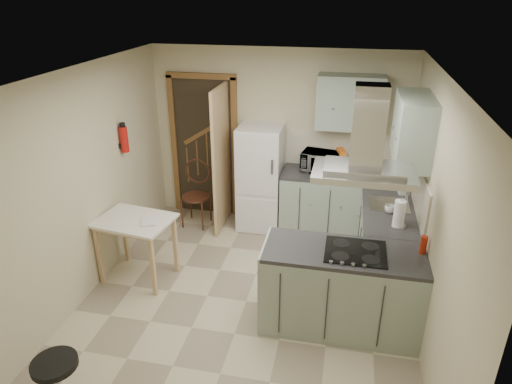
% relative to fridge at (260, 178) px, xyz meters
% --- Properties ---
extents(floor, '(4.20, 4.20, 0.00)m').
position_rel_fridge_xyz_m(floor, '(0.20, -1.80, -0.75)').
color(floor, '#C2B697').
rests_on(floor, ground).
extents(ceiling, '(4.20, 4.20, 0.00)m').
position_rel_fridge_xyz_m(ceiling, '(0.20, -1.80, 1.75)').
color(ceiling, silver).
rests_on(ceiling, back_wall).
extents(back_wall, '(3.60, 0.00, 3.60)m').
position_rel_fridge_xyz_m(back_wall, '(0.20, 0.30, 0.50)').
color(back_wall, beige).
rests_on(back_wall, floor).
extents(left_wall, '(0.00, 4.20, 4.20)m').
position_rel_fridge_xyz_m(left_wall, '(-1.60, -1.80, 0.50)').
color(left_wall, beige).
rests_on(left_wall, floor).
extents(right_wall, '(0.00, 4.20, 4.20)m').
position_rel_fridge_xyz_m(right_wall, '(2.00, -1.80, 0.50)').
color(right_wall, beige).
rests_on(right_wall, floor).
extents(doorway, '(1.10, 0.12, 2.10)m').
position_rel_fridge_xyz_m(doorway, '(-0.90, 0.27, 0.30)').
color(doorway, brown).
rests_on(doorway, floor).
extents(fridge, '(0.60, 0.60, 1.50)m').
position_rel_fridge_xyz_m(fridge, '(0.00, 0.00, 0.00)').
color(fridge, white).
rests_on(fridge, floor).
extents(counter_back, '(1.08, 0.60, 0.90)m').
position_rel_fridge_xyz_m(counter_back, '(0.86, 0.00, -0.30)').
color(counter_back, '#9EB2A0').
rests_on(counter_back, floor).
extents(counter_right, '(0.60, 1.95, 0.90)m').
position_rel_fridge_xyz_m(counter_right, '(1.70, -0.68, -0.30)').
color(counter_right, '#9EB2A0').
rests_on(counter_right, floor).
extents(splashback, '(1.68, 0.02, 0.50)m').
position_rel_fridge_xyz_m(splashback, '(1.16, 0.29, 0.40)').
color(splashback, beige).
rests_on(splashback, counter_back).
extents(wall_cabinet_back, '(0.85, 0.35, 0.70)m').
position_rel_fridge_xyz_m(wall_cabinet_back, '(1.15, 0.12, 1.10)').
color(wall_cabinet_back, '#9EB2A0').
rests_on(wall_cabinet_back, back_wall).
extents(wall_cabinet_right, '(0.35, 0.90, 0.70)m').
position_rel_fridge_xyz_m(wall_cabinet_right, '(1.82, -0.95, 1.10)').
color(wall_cabinet_right, '#9EB2A0').
rests_on(wall_cabinet_right, right_wall).
extents(peninsula, '(1.55, 0.65, 0.90)m').
position_rel_fridge_xyz_m(peninsula, '(1.22, -1.98, -0.30)').
color(peninsula, '#9EB2A0').
rests_on(peninsula, floor).
extents(hob, '(0.58, 0.50, 0.01)m').
position_rel_fridge_xyz_m(hob, '(1.32, -1.98, 0.16)').
color(hob, black).
rests_on(hob, peninsula).
extents(extractor_hood, '(0.90, 0.55, 0.10)m').
position_rel_fridge_xyz_m(extractor_hood, '(1.32, -1.98, 0.97)').
color(extractor_hood, silver).
rests_on(extractor_hood, ceiling).
extents(sink, '(0.45, 0.40, 0.01)m').
position_rel_fridge_xyz_m(sink, '(1.70, -0.85, 0.16)').
color(sink, silver).
rests_on(sink, counter_right).
extents(fire_extinguisher, '(0.10, 0.10, 0.32)m').
position_rel_fridge_xyz_m(fire_extinguisher, '(-1.54, -0.90, 0.75)').
color(fire_extinguisher, '#B2140F').
rests_on(fire_extinguisher, left_wall).
extents(drop_leaf_table, '(0.92, 0.74, 0.78)m').
position_rel_fridge_xyz_m(drop_leaf_table, '(-1.16, -1.59, -0.36)').
color(drop_leaf_table, tan).
rests_on(drop_leaf_table, floor).
extents(bentwood_chair, '(0.42, 0.42, 0.89)m').
position_rel_fridge_xyz_m(bentwood_chair, '(-0.92, -0.18, -0.31)').
color(bentwood_chair, '#461C17').
rests_on(bentwood_chair, floor).
extents(stool, '(0.45, 0.45, 0.50)m').
position_rel_fridge_xyz_m(stool, '(-1.00, -3.47, -0.50)').
color(stool, black).
rests_on(stool, floor).
extents(microwave, '(0.55, 0.42, 0.27)m').
position_rel_fridge_xyz_m(microwave, '(0.83, 0.05, 0.29)').
color(microwave, black).
rests_on(microwave, counter_back).
extents(kettle, '(0.18, 0.18, 0.25)m').
position_rel_fridge_xyz_m(kettle, '(1.33, 0.03, 0.28)').
color(kettle, white).
rests_on(kettle, counter_back).
extents(cereal_box, '(0.14, 0.23, 0.32)m').
position_rel_fridge_xyz_m(cereal_box, '(1.09, 0.08, 0.31)').
color(cereal_box, orange).
rests_on(cereal_box, counter_back).
extents(soap_bottle, '(0.11, 0.11, 0.21)m').
position_rel_fridge_xyz_m(soap_bottle, '(1.87, -0.51, 0.26)').
color(soap_bottle, '#B8B8C5').
rests_on(soap_bottle, counter_right).
extents(paper_towel, '(0.14, 0.14, 0.30)m').
position_rel_fridge_xyz_m(paper_towel, '(1.76, -1.36, 0.30)').
color(paper_towel, white).
rests_on(paper_towel, counter_right).
extents(cup, '(0.12, 0.12, 0.09)m').
position_rel_fridge_xyz_m(cup, '(1.69, -1.06, 0.19)').
color(cup, silver).
rests_on(cup, counter_right).
extents(red_bottle, '(0.08, 0.08, 0.18)m').
position_rel_fridge_xyz_m(red_bottle, '(1.95, -1.87, 0.24)').
color(red_bottle, '#A9240E').
rests_on(red_bottle, peninsula).
extents(book, '(0.23, 0.27, 0.10)m').
position_rel_fridge_xyz_m(book, '(-1.05, -1.65, 0.08)').
color(book, '#A94438').
rests_on(book, drop_leaf_table).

